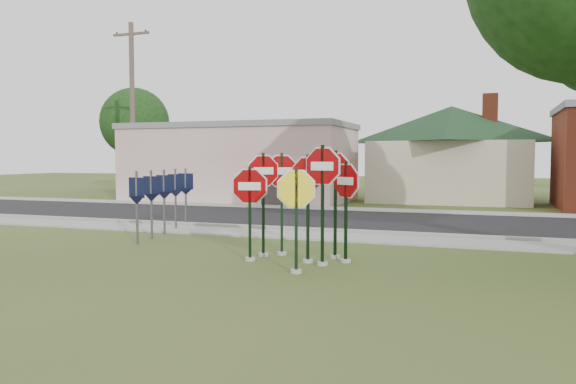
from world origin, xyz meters
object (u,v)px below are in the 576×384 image
(stop_sign_left, at_px, (250,201))
(utility_pole_near, at_px, (132,109))
(pedestrian, at_px, (291,189))
(stop_sign_yellow, at_px, (296,206))
(stop_sign_center, at_px, (308,193))

(stop_sign_left, height_order, utility_pole_near, utility_pole_near)
(stop_sign_left, relative_size, pedestrian, 1.33)
(stop_sign_left, bearing_deg, utility_pole_near, 132.76)
(stop_sign_yellow, relative_size, utility_pole_near, 0.24)
(stop_sign_left, bearing_deg, pedestrian, 105.40)
(stop_sign_yellow, distance_m, pedestrian, 14.86)
(stop_sign_left, distance_m, pedestrian, 13.54)
(stop_sign_center, xyz_separation_m, utility_pole_near, (-14.18, 13.68, 3.40))
(stop_sign_yellow, bearing_deg, utility_pole_near, 133.91)
(stop_sign_center, relative_size, stop_sign_left, 1.12)
(stop_sign_center, distance_m, stop_sign_yellow, 1.19)
(stop_sign_left, height_order, pedestrian, stop_sign_left)
(stop_sign_yellow, xyz_separation_m, utility_pole_near, (-14.30, 14.85, 3.60))
(stop_sign_center, xyz_separation_m, pedestrian, (-4.91, 12.81, -0.66))
(stop_sign_yellow, xyz_separation_m, pedestrian, (-5.03, 13.98, -0.46))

